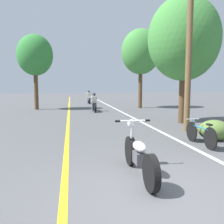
{
  "coord_description": "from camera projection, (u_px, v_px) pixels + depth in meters",
  "views": [
    {
      "loc": [
        -1.56,
        -3.68,
        1.86
      ],
      "look_at": [
        -0.06,
        4.87,
        0.9
      ],
      "focal_mm": 38.0,
      "sensor_mm": 36.0,
      "label": 1
    }
  ],
  "objects": [
    {
      "name": "roadside_tree_right_far",
      "position": [
        141.0,
        52.0,
        19.61
      ],
      "size": [
        3.23,
        2.91,
        6.54
      ],
      "color": "#513A23",
      "rests_on": "ground"
    },
    {
      "name": "motorcycle_rider_far",
      "position": [
        89.0,
        98.0,
        25.29
      ],
      "size": [
        0.5,
        2.13,
        1.4
      ],
      "color": "black",
      "rests_on": "ground"
    },
    {
      "name": "roadside_tree_left",
      "position": [
        35.0,
        55.0,
        18.32
      ],
      "size": [
        2.75,
        2.47,
        5.82
      ],
      "color": "#513A23",
      "rests_on": "ground"
    },
    {
      "name": "roadside_tree_right_near",
      "position": [
        184.0,
        39.0,
        11.5
      ],
      "size": [
        3.54,
        3.18,
        6.18
      ],
      "color": "#513A23",
      "rests_on": "ground"
    },
    {
      "name": "motorcycle_rider_lead",
      "position": [
        94.0,
        104.0,
        17.35
      ],
      "size": [
        0.5,
        2.1,
        1.38
      ],
      "color": "black",
      "rests_on": "ground"
    },
    {
      "name": "ground_plane",
      "position": [
        164.0,
        194.0,
        4.08
      ],
      "size": [
        120.0,
        120.0,
        0.0
      ],
      "primitive_type": "plane",
      "color": "#515154"
    },
    {
      "name": "lane_stripe_center",
      "position": [
        69.0,
        113.0,
        16.39
      ],
      "size": [
        0.14,
        48.0,
        0.01
      ],
      "primitive_type": "cube",
      "color": "yellow",
      "rests_on": "ground"
    },
    {
      "name": "lane_stripe_edge",
      "position": [
        122.0,
        112.0,
        17.03
      ],
      "size": [
        0.14,
        48.0,
        0.01
      ],
      "primitive_type": "cube",
      "color": "white",
      "rests_on": "ground"
    },
    {
      "name": "utility_pole",
      "position": [
        189.0,
        38.0,
        9.41
      ],
      "size": [
        1.1,
        0.24,
        7.31
      ],
      "color": "brown",
      "rests_on": "ground"
    },
    {
      "name": "motorcycle_foreground",
      "position": [
        139.0,
        155.0,
        4.89
      ],
      "size": [
        0.8,
        2.14,
        1.1
      ],
      "color": "black",
      "rests_on": "ground"
    },
    {
      "name": "roadside_bush",
      "position": [
        214.0,
        130.0,
        8.13
      ],
      "size": [
        1.1,
        0.88,
        0.7
      ],
      "color": "#5B7A38",
      "rests_on": "ground"
    },
    {
      "name": "bicycle_parked",
      "position": [
        200.0,
        134.0,
        7.42
      ],
      "size": [
        0.44,
        1.75,
        0.78
      ],
      "color": "black",
      "rests_on": "ground"
    }
  ]
}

